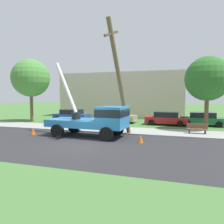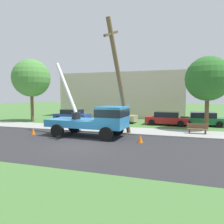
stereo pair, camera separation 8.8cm
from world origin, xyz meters
name	(u,v)px [view 1 (the left image)]	position (x,y,z in m)	size (l,w,h in m)	color
ground_plane	(126,122)	(0.00, 12.00, 0.00)	(120.00, 120.00, 0.00)	#477538
road_asphalt	(81,145)	(0.00, 0.00, 0.00)	(80.00, 8.72, 0.01)	#2B2B2D
sidewalk_strip	(110,130)	(0.00, 6.03, 0.05)	(80.00, 3.34, 0.10)	#9E9E99
utility_truck	(97,119)	(0.04, 2.74, 1.41)	(6.75, 3.21, 5.98)	#2D84C6
leaning_utility_pole	(119,80)	(1.73, 3.05, 4.33)	(1.09, 3.91, 8.48)	brown
traffic_cone_ahead	(141,139)	(3.57, 1.76, 0.28)	(0.36, 0.36, 0.56)	orange
traffic_cone_behind	(33,131)	(-5.22, 2.05, 0.28)	(0.36, 0.36, 0.56)	orange
traffic_cone_curbside	(116,131)	(1.20, 4.10, 0.28)	(0.36, 0.36, 0.56)	orange
parked_sedan_blue	(72,115)	(-6.82, 11.46, 0.71)	(4.47, 2.13, 1.42)	#263F99
parked_sedan_tan	(117,116)	(-0.94, 11.62, 0.71)	(4.50, 2.19, 1.42)	tan
parked_sedan_red	(167,118)	(4.70, 11.11, 0.71)	(4.49, 2.17, 1.42)	#B21E1E
parked_sedan_green	(202,119)	(8.27, 11.57, 0.71)	(4.43, 2.07, 1.42)	#1E6638
park_bench	(197,129)	(7.41, 6.10, 0.46)	(1.60, 0.45, 0.90)	brown
roadside_tree_near	(31,78)	(-10.93, 9.17, 5.20)	(4.45, 4.45, 7.44)	brown
roadside_tree_far	(208,79)	(8.34, 8.69, 4.63)	(3.97, 3.97, 6.64)	brown
lowrise_building_backdrop	(122,95)	(-2.34, 19.22, 3.20)	(18.00, 6.00, 6.40)	beige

